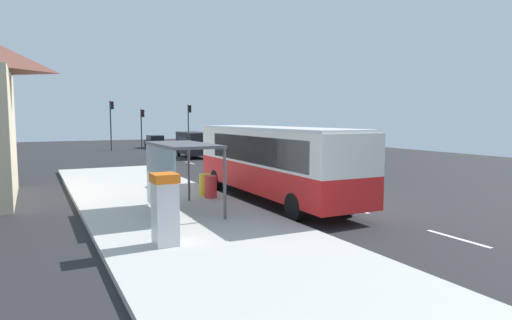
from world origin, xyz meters
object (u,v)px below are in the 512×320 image
(bus_shelter, at_px, (174,160))
(recycling_bin_red, at_px, (211,187))
(white_van, at_px, (194,143))
(traffic_light_median, at_px, (142,122))
(traffic_light_near_side, at_px, (189,120))
(bus, at_px, (273,159))
(ticket_machine, at_px, (165,208))
(traffic_light_far_side, at_px, (111,118))
(recycling_bin_yellow, at_px, (205,185))
(sedan_near, at_px, (155,141))

(bus_shelter, bearing_deg, recycling_bin_red, 43.88)
(white_van, height_order, traffic_light_median, traffic_light_median)
(traffic_light_near_side, bearing_deg, bus, -102.33)
(ticket_machine, bearing_deg, traffic_light_far_side, 83.04)
(recycling_bin_yellow, bearing_deg, white_van, 72.37)
(traffic_light_far_side, bearing_deg, ticket_machine, -96.96)
(traffic_light_near_side, distance_m, traffic_light_median, 5.35)
(ticket_machine, xyz_separation_m, traffic_light_median, (8.25, 39.64, 1.92))
(bus, relative_size, sedan_near, 2.50)
(sedan_near, xyz_separation_m, recycling_bin_red, (-6.50, -35.22, -0.14))
(traffic_light_median, bearing_deg, recycling_bin_red, -97.80)
(traffic_light_far_side, bearing_deg, bus, -87.64)
(recycling_bin_red, relative_size, traffic_light_near_side, 0.18)
(white_van, xyz_separation_m, bus_shelter, (-8.61, -22.97, 0.75))
(recycling_bin_red, distance_m, recycling_bin_yellow, 0.70)
(traffic_light_median, bearing_deg, ticket_machine, -101.75)
(white_van, distance_m, ticket_machine, 28.70)
(sedan_near, xyz_separation_m, traffic_light_median, (-1.90, -1.63, 2.30))
(recycling_bin_red, xyz_separation_m, bus_shelter, (-2.21, -2.13, 1.44))
(recycling_bin_yellow, xyz_separation_m, traffic_light_near_side, (9.70, 31.29, 2.76))
(traffic_light_near_side, bearing_deg, traffic_light_far_side, 174.69)
(traffic_light_near_side, relative_size, traffic_light_far_side, 0.94)
(recycling_bin_yellow, bearing_deg, bus, -33.96)
(traffic_light_near_side, bearing_deg, recycling_bin_yellow, -107.22)
(sedan_near, xyz_separation_m, recycling_bin_yellow, (-6.50, -34.52, -0.14))
(traffic_light_far_side, bearing_deg, traffic_light_median, 12.84)
(recycling_bin_red, xyz_separation_m, recycling_bin_yellow, (0.00, 0.70, 0.00))
(white_van, bearing_deg, traffic_light_far_side, 113.94)
(white_van, relative_size, traffic_light_far_side, 0.96)
(recycling_bin_yellow, bearing_deg, bus_shelter, -128.04)
(sedan_near, distance_m, recycling_bin_yellow, 35.13)
(bus, relative_size, bus_shelter, 2.76)
(sedan_near, distance_m, recycling_bin_red, 35.82)
(bus, height_order, ticket_machine, bus)
(recycling_bin_yellow, height_order, traffic_light_median, traffic_light_median)
(bus, height_order, sedan_near, bus)
(bus, distance_m, recycling_bin_red, 2.92)
(recycling_bin_yellow, bearing_deg, recycling_bin_red, -90.00)
(bus, bearing_deg, ticket_machine, -140.41)
(recycling_bin_red, relative_size, bus_shelter, 0.24)
(bus, distance_m, white_van, 22.17)
(sedan_near, bearing_deg, bus_shelter, -103.13)
(recycling_bin_red, xyz_separation_m, traffic_light_far_side, (1.09, 32.79, 2.96))
(bus, bearing_deg, recycling_bin_red, 158.59)
(traffic_light_near_side, bearing_deg, white_van, -106.47)
(sedan_near, height_order, ticket_machine, ticket_machine)
(bus, distance_m, sedan_near, 36.43)
(traffic_light_far_side, bearing_deg, sedan_near, 24.17)
(white_van, xyz_separation_m, ticket_machine, (-10.04, -26.89, -0.17))
(traffic_light_far_side, relative_size, bus_shelter, 1.37)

